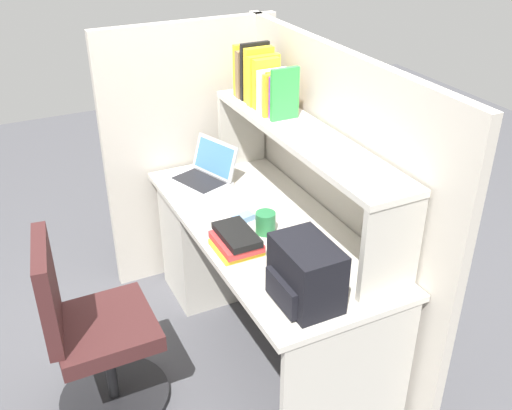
{
  "coord_description": "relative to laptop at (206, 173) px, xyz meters",
  "views": [
    {
      "loc": [
        2.22,
        -1.14,
        2.24
      ],
      "look_at": [
        0.0,
        -0.05,
        0.85
      ],
      "focal_mm": 41.69,
      "sensor_mm": 36.0,
      "label": 1
    }
  ],
  "objects": [
    {
      "name": "ground_plane",
      "position": [
        0.56,
        0.09,
        -0.78
      ],
      "size": [
        8.0,
        8.0,
        0.0
      ],
      "primitive_type": "plane",
      "color": "#4C4C51"
    },
    {
      "name": "desk",
      "position": [
        0.17,
        0.09,
        -0.38
      ],
      "size": [
        1.6,
        0.7,
        0.73
      ],
      "color": "beige",
      "rests_on": "ground_plane"
    },
    {
      "name": "cubicle_partition_rear",
      "position": [
        0.56,
        0.47,
        -0.01
      ],
      "size": [
        1.84,
        0.05,
        1.55
      ],
      "primitive_type": "cube",
      "color": "#BCB5A8",
      "rests_on": "ground_plane"
    },
    {
      "name": "cubicle_partition_left",
      "position": [
        -0.29,
        0.04,
        -0.01
      ],
      "size": [
        0.05,
        1.06,
        1.55
      ],
      "primitive_type": "cube",
      "color": "#BCB5A8",
      "rests_on": "ground_plane"
    },
    {
      "name": "overhead_hutch",
      "position": [
        0.56,
        0.29,
        0.3
      ],
      "size": [
        1.44,
        0.28,
        0.45
      ],
      "color": "#BCB7AC",
      "rests_on": "desk"
    },
    {
      "name": "reference_books_on_shelf",
      "position": [
        0.15,
        0.29,
        0.53
      ],
      "size": [
        0.45,
        0.18,
        0.3
      ],
      "color": "yellow",
      "rests_on": "overhead_hutch"
    },
    {
      "name": "laptop",
      "position": [
        0.0,
        0.0,
        0.0
      ],
      "size": [
        0.38,
        0.35,
        0.22
      ],
      "color": "#B7BABF",
      "rests_on": "desk"
    },
    {
      "name": "backpack",
      "position": [
        1.16,
        -0.04,
        0.08
      ],
      "size": [
        0.3,
        0.22,
        0.26
      ],
      "color": "black",
      "rests_on": "desk"
    },
    {
      "name": "computer_mouse",
      "position": [
        0.49,
        0.0,
        -0.03
      ],
      "size": [
        0.08,
        0.12,
        0.03
      ],
      "primitive_type": "cube",
      "rotation": [
        0.0,
        0.0,
        0.24
      ],
      "color": "#7299C6",
      "rests_on": "desk"
    },
    {
      "name": "paper_cup",
      "position": [
        0.9,
        0.1,
        0.0
      ],
      "size": [
        0.08,
        0.08,
        0.1
      ],
      "primitive_type": "cylinder",
      "color": "white",
      "rests_on": "desk"
    },
    {
      "name": "snack_canister",
      "position": [
        0.63,
        0.05,
        0.0
      ],
      "size": [
        0.1,
        0.1,
        0.11
      ],
      "primitive_type": "cylinder",
      "color": "#26723F",
      "rests_on": "desk"
    },
    {
      "name": "desk_book_stack",
      "position": [
        0.7,
        -0.13,
        -0.01
      ],
      "size": [
        0.25,
        0.19,
        0.09
      ],
      "color": "yellow",
      "rests_on": "desk"
    },
    {
      "name": "office_chair",
      "position": [
        0.63,
        -0.82,
        -0.39
      ],
      "size": [
        0.52,
        0.52,
        0.93
      ],
      "rotation": [
        0.0,
        0.0,
        3.0
      ],
      "color": "black",
      "rests_on": "ground_plane"
    }
  ]
}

